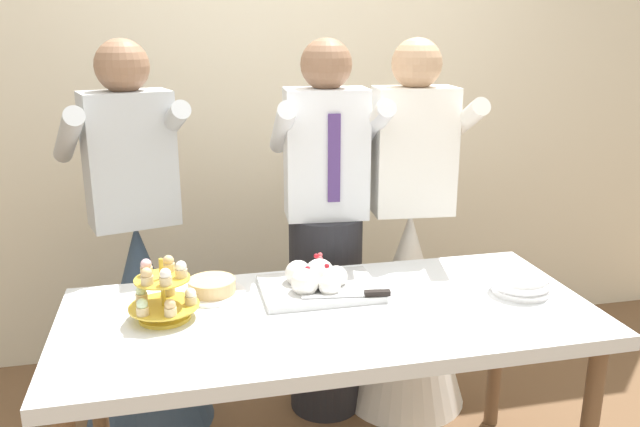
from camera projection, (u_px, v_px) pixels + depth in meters
name	position (u px, v px, depth m)	size (l,w,h in m)	color
rear_wall	(266.00, 78.00, 3.27)	(5.20, 0.10, 2.90)	beige
dessert_table	(330.00, 330.00, 2.19)	(1.80, 0.80, 0.78)	silver
cupcake_stand	(163.00, 294.00, 2.09)	(0.23, 0.23, 0.21)	gold
main_cake_tray	(317.00, 281.00, 2.31)	(0.43, 0.31, 0.13)	silver
plate_stack	(520.00, 284.00, 2.31)	(0.21, 0.21, 0.07)	white
round_cake	(212.00, 288.00, 2.29)	(0.24, 0.24, 0.06)	white
person_groom	(326.00, 254.00, 2.80)	(0.49, 0.52, 1.66)	#232328
person_bride	(408.00, 283.00, 2.90)	(0.56, 0.56, 1.66)	white
person_guest	(141.00, 299.00, 2.73)	(0.60, 0.59, 1.66)	#334760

